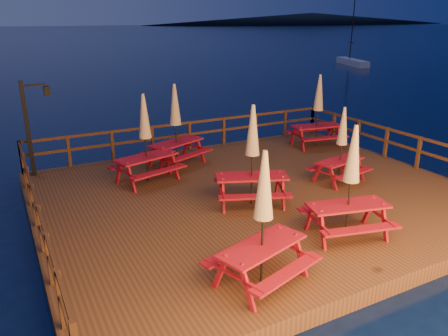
{
  "coord_description": "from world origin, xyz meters",
  "views": [
    {
      "loc": [
        -6.28,
        -9.9,
        5.24
      ],
      "look_at": [
        -0.76,
        0.6,
        1.09
      ],
      "focal_mm": 35.0,
      "sensor_mm": 36.0,
      "label": 1
    }
  ],
  "objects_px": {
    "sailboat": "(352,62)",
    "picnic_table_2": "(318,110)",
    "picnic_table_0": "(263,217)",
    "lamp_post": "(32,120)",
    "picnic_table_1": "(145,137)"
  },
  "relations": [
    {
      "from": "lamp_post",
      "to": "picnic_table_1",
      "type": "height_order",
      "value": "lamp_post"
    },
    {
      "from": "lamp_post",
      "to": "sailboat",
      "type": "height_order",
      "value": "sailboat"
    },
    {
      "from": "picnic_table_1",
      "to": "picnic_table_2",
      "type": "height_order",
      "value": "picnic_table_2"
    },
    {
      "from": "picnic_table_1",
      "to": "lamp_post",
      "type": "bearing_deg",
      "value": 127.19
    },
    {
      "from": "picnic_table_0",
      "to": "picnic_table_1",
      "type": "bearing_deg",
      "value": 74.94
    },
    {
      "from": "picnic_table_2",
      "to": "picnic_table_0",
      "type": "bearing_deg",
      "value": -126.49
    },
    {
      "from": "lamp_post",
      "to": "picnic_table_2",
      "type": "height_order",
      "value": "lamp_post"
    },
    {
      "from": "picnic_table_1",
      "to": "picnic_table_2",
      "type": "bearing_deg",
      "value": -10.11
    },
    {
      "from": "sailboat",
      "to": "picnic_table_1",
      "type": "relative_size",
      "value": 3.58
    },
    {
      "from": "sailboat",
      "to": "picnic_table_1",
      "type": "distance_m",
      "value": 40.97
    },
    {
      "from": "picnic_table_0",
      "to": "picnic_table_1",
      "type": "xyz_separation_m",
      "value": [
        -0.21,
        6.19,
        0.04
      ]
    },
    {
      "from": "lamp_post",
      "to": "picnic_table_0",
      "type": "height_order",
      "value": "lamp_post"
    },
    {
      "from": "sailboat",
      "to": "picnic_table_0",
      "type": "distance_m",
      "value": 44.91
    },
    {
      "from": "sailboat",
      "to": "picnic_table_2",
      "type": "bearing_deg",
      "value": -115.99
    },
    {
      "from": "sailboat",
      "to": "picnic_table_2",
      "type": "xyz_separation_m",
      "value": [
        -25.14,
        -24.65,
        1.52
      ]
    }
  ]
}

